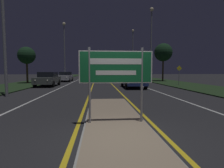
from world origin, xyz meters
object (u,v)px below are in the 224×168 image
at_px(car_receding_2, 130,75).
at_px(warning_sign, 179,73).
at_px(streetlight_right_near, 151,35).
at_px(car_receding_1, 120,77).
at_px(car_approaching_2, 89,75).
at_px(streetlight_right_far, 133,50).
at_px(car_approaching_0, 48,79).
at_px(car_receding_3, 112,75).
at_px(car_approaching_1, 66,76).
at_px(car_receding_0, 133,80).
at_px(streetlight_left_far, 64,44).
at_px(highway_sign, 116,70).

distance_m(car_receding_2, warning_sign, 14.44).
relative_size(streetlight_right_near, car_receding_1, 2.26).
bearing_deg(car_receding_2, streetlight_right_near, -83.52).
xyz_separation_m(car_receding_1, car_approaching_2, (-5.24, 12.13, 0.05)).
bearing_deg(car_receding_1, streetlight_right_far, 65.46).
bearing_deg(warning_sign, car_approaching_0, 178.90).
bearing_deg(car_receding_3, warning_sign, -74.58).
relative_size(car_approaching_1, car_approaching_2, 1.07).
distance_m(car_receding_3, car_approaching_2, 5.76).
distance_m(car_approaching_0, warning_sign, 14.55).
height_order(car_approaching_1, warning_sign, warning_sign).
relative_size(streetlight_right_far, car_approaching_0, 2.20).
bearing_deg(streetlight_right_far, car_receding_3, 116.93).
bearing_deg(car_approaching_0, warning_sign, -1.10).
distance_m(car_receding_0, car_receding_1, 9.21).
xyz_separation_m(streetlight_right_far, car_receding_1, (-3.49, -7.65, -4.94)).
distance_m(streetlight_left_far, car_receding_2, 13.27).
bearing_deg(car_approaching_1, streetlight_right_near, -19.22).
relative_size(streetlight_right_near, car_approaching_2, 2.37).
bearing_deg(streetlight_right_far, car_receding_0, -100.99).
bearing_deg(car_receding_1, car_receding_2, 67.80).
height_order(car_receding_1, car_approaching_2, car_approaching_2).
relative_size(highway_sign, car_approaching_2, 0.53).
distance_m(car_approaching_2, warning_sign, 22.10).
bearing_deg(car_approaching_0, car_receding_1, 37.69).
xyz_separation_m(streetlight_right_near, car_approaching_2, (-9.26, 14.54, -5.65)).
height_order(streetlight_right_near, car_receding_2, streetlight_right_near).
bearing_deg(car_approaching_1, highway_sign, -76.03).
xyz_separation_m(highway_sign, car_receding_2, (5.60, 27.94, -0.93)).
bearing_deg(car_approaching_1, car_receding_2, 25.18).
height_order(streetlight_right_far, car_receding_3, streetlight_right_far).
height_order(highway_sign, streetlight_right_far, streetlight_right_far).
distance_m(streetlight_right_far, car_receding_1, 9.75).
height_order(streetlight_right_near, car_receding_0, streetlight_right_near).
xyz_separation_m(streetlight_left_far, car_receding_1, (8.83, -4.27, -5.45)).
xyz_separation_m(car_approaching_0, car_approaching_2, (3.39, 18.80, 0.01)).
relative_size(streetlight_right_near, car_receding_3, 2.48).
xyz_separation_m(streetlight_left_far, car_approaching_2, (3.59, 7.86, -5.40)).
height_order(car_receding_1, warning_sign, warning_sign).
bearing_deg(streetlight_left_far, car_receding_0, -56.14).
relative_size(car_approaching_0, car_approaching_1, 0.95).
relative_size(streetlight_right_far, car_receding_1, 2.13).
xyz_separation_m(car_receding_0, car_receding_2, (2.71, 16.38, -0.04)).
bearing_deg(streetlight_right_near, car_approaching_2, 122.48).
bearing_deg(car_receding_2, highway_sign, -101.33).
bearing_deg(car_approaching_2, streetlight_left_far, -114.51).
relative_size(car_receding_0, car_receding_2, 0.98).
bearing_deg(streetlight_right_far, car_approaching_2, 152.81).
bearing_deg(car_receding_0, car_approaching_2, 104.35).
distance_m(car_receding_2, car_approaching_2, 9.56).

